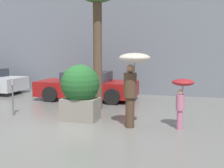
# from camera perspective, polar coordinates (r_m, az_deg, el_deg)

# --- Properties ---
(ground_plane) EXTENTS (40.00, 40.00, 0.00)m
(ground_plane) POSITION_cam_1_polar(r_m,az_deg,el_deg) (7.99, -11.89, -8.53)
(ground_plane) COLOR slate
(building_facade) EXTENTS (18.00, 0.30, 6.00)m
(building_facade) POSITION_cam_1_polar(r_m,az_deg,el_deg) (13.82, 0.62, 10.57)
(building_facade) COLOR slate
(building_facade) RESTS_ON ground
(planter_box) EXTENTS (1.16, 1.16, 1.68)m
(planter_box) POSITION_cam_1_polar(r_m,az_deg,el_deg) (8.48, -6.45, -1.29)
(planter_box) COLOR gray
(planter_box) RESTS_ON ground
(person_adult) EXTENTS (0.82, 0.82, 2.03)m
(person_adult) POSITION_cam_1_polar(r_m,az_deg,el_deg) (7.48, 4.20, 2.05)
(person_adult) COLOR #473323
(person_adult) RESTS_ON ground
(person_child) EXTENTS (0.58, 0.58, 1.35)m
(person_child) POSITION_cam_1_polar(r_m,az_deg,el_deg) (7.63, 14.02, -1.48)
(person_child) COLOR #B76684
(person_child) RESTS_ON ground
(parked_car_near) EXTENTS (4.29, 2.13, 1.20)m
(parked_car_near) POSITION_cam_1_polar(r_m,az_deg,el_deg) (12.05, -5.04, -0.47)
(parked_car_near) COLOR maroon
(parked_car_near) RESTS_ON ground
(parking_meter) EXTENTS (0.14, 0.14, 1.19)m
(parking_meter) POSITION_cam_1_polar(r_m,az_deg,el_deg) (9.56, -19.57, -1.00)
(parking_meter) COLOR #595B60
(parking_meter) RESTS_ON ground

